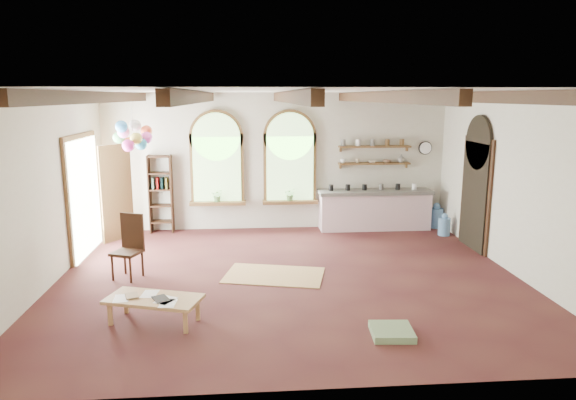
{
  "coord_description": "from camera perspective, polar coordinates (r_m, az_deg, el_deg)",
  "views": [
    {
      "loc": [
        -0.7,
        -8.49,
        3.12
      ],
      "look_at": [
        0.03,
        0.6,
        1.27
      ],
      "focal_mm": 32.0,
      "sensor_mm": 36.0,
      "label": 1
    }
  ],
  "objects": [
    {
      "name": "table_book",
      "position": [
        7.59,
        -17.62,
        -10.21
      ],
      "size": [
        0.24,
        0.29,
        0.02
      ],
      "primitive_type": "imported",
      "rotation": [
        0.0,
        0.0,
        0.32
      ],
      "color": "olive",
      "rests_on": "coffee_table"
    },
    {
      "name": "floor_mat",
      "position": [
        9.17,
        -1.55,
        -8.34
      ],
      "size": [
        1.91,
        1.42,
        0.02
      ],
      "primitive_type": "cube",
      "rotation": [
        0.0,
        0.0,
        -0.23
      ],
      "color": "tan",
      "rests_on": "floor"
    },
    {
      "name": "water_jug_b",
      "position": [
        12.85,
        16.14,
        -1.81
      ],
      "size": [
        0.31,
        0.31,
        0.61
      ],
      "color": "#5A8CC0",
      "rests_on": "floor"
    },
    {
      "name": "window_left",
      "position": [
        12.03,
        -7.91,
        4.28
      ],
      "size": [
        1.3,
        0.28,
        2.2
      ],
      "color": "brown",
      "rests_on": "floor"
    },
    {
      "name": "shelf_cup_b",
      "position": [
        12.24,
        7.74,
        4.33
      ],
      "size": [
        0.1,
        0.1,
        0.09
      ],
      "primitive_type": "imported",
      "color": "beige",
      "rests_on": "wall_shelf_lower"
    },
    {
      "name": "kitchen_counter",
      "position": [
        12.35,
        9.58,
        -1.03
      ],
      "size": [
        2.68,
        0.62,
        0.94
      ],
      "color": "beige",
      "rests_on": "floor"
    },
    {
      "name": "bookshelf",
      "position": [
        12.18,
        -13.96,
        0.65
      ],
      "size": [
        0.53,
        0.32,
        1.8
      ],
      "color": "#382111",
      "rests_on": "floor"
    },
    {
      "name": "coffee_table",
      "position": [
        7.5,
        -14.68,
        -10.74
      ],
      "size": [
        1.42,
        0.96,
        0.37
      ],
      "color": "#AB7D4E",
      "rests_on": "floor"
    },
    {
      "name": "wall_clock",
      "position": [
        12.73,
        15.01,
        5.6
      ],
      "size": [
        0.32,
        0.04,
        0.32
      ],
      "primitive_type": "cylinder",
      "rotation": [
        1.57,
        0.0,
        0.0
      ],
      "color": "black",
      "rests_on": "wall_back"
    },
    {
      "name": "left_doorway",
      "position": [
        10.97,
        -21.74,
        0.32
      ],
      "size": [
        0.1,
        1.9,
        2.5
      ],
      "primitive_type": "cube",
      "color": "brown",
      "rests_on": "floor"
    },
    {
      "name": "shelf_bowl_a",
      "position": [
        12.32,
        9.33,
        4.24
      ],
      "size": [
        0.22,
        0.22,
        0.05
      ],
      "primitive_type": "imported",
      "color": "beige",
      "rests_on": "wall_shelf_lower"
    },
    {
      "name": "shelf_bowl_b",
      "position": [
        12.41,
        10.9,
        4.25
      ],
      "size": [
        0.2,
        0.2,
        0.06
      ],
      "primitive_type": "imported",
      "color": "#8C664C",
      "rests_on": "wall_shelf_lower"
    },
    {
      "name": "wall_shelf_lower",
      "position": [
        12.34,
        9.55,
        4.02
      ],
      "size": [
        1.7,
        0.24,
        0.04
      ],
      "primitive_type": "cube",
      "color": "brown",
      "rests_on": "wall_back"
    },
    {
      "name": "wall_shelf_upper",
      "position": [
        12.3,
        9.61,
        5.87
      ],
      "size": [
        1.7,
        0.24,
        0.04
      ],
      "primitive_type": "cube",
      "color": "brown",
      "rests_on": "wall_back"
    },
    {
      "name": "shelf_cup_a",
      "position": [
        12.17,
        6.12,
        4.34
      ],
      "size": [
        0.12,
        0.1,
        0.1
      ],
      "primitive_type": "imported",
      "color": "white",
      "rests_on": "wall_shelf_lower"
    },
    {
      "name": "balloon_cluster",
      "position": [
        10.84,
        -16.87,
        6.81
      ],
      "size": [
        0.8,
        0.83,
        1.15
      ],
      "color": "white",
      "rests_on": "floor"
    },
    {
      "name": "tablet",
      "position": [
        7.4,
        -13.95,
        -10.6
      ],
      "size": [
        0.3,
        0.33,
        0.01
      ],
      "primitive_type": "cube",
      "rotation": [
        0.0,
        0.0,
        0.48
      ],
      "color": "black",
      "rests_on": "coffee_table"
    },
    {
      "name": "ceiling_beams",
      "position": [
        8.52,
        0.14,
        11.37
      ],
      "size": [
        6.2,
        6.8,
        0.18
      ],
      "primitive_type": null,
      "color": "#382111",
      "rests_on": "ceiling"
    },
    {
      "name": "right_doorway",
      "position": [
        11.2,
        20.03,
        0.4
      ],
      "size": [
        0.1,
        1.3,
        2.4
      ],
      "primitive_type": "cube",
      "color": "black",
      "rests_on": "floor"
    },
    {
      "name": "potted_plant_right",
      "position": [
        12.07,
        0.25,
        0.65
      ],
      "size": [
        0.27,
        0.23,
        0.3
      ],
      "primitive_type": "imported",
      "color": "#598C4C",
      "rests_on": "window_right"
    },
    {
      "name": "floor",
      "position": [
        9.07,
        0.13,
        -8.62
      ],
      "size": [
        8.0,
        8.0,
        0.0
      ],
      "primitive_type": "plane",
      "color": "#502521",
      "rests_on": "ground"
    },
    {
      "name": "potted_plant_left",
      "position": [
        12.04,
        -7.83,
        0.52
      ],
      "size": [
        0.27,
        0.23,
        0.3
      ],
      "primitive_type": "imported",
      "color": "#598C4C",
      "rests_on": "window_left"
    },
    {
      "name": "window_right",
      "position": [
        12.05,
        0.21,
        4.4
      ],
      "size": [
        1.3,
        0.28,
        2.2
      ],
      "color": "brown",
      "rests_on": "floor"
    },
    {
      "name": "floor_cushion",
      "position": [
        7.16,
        11.46,
        -14.15
      ],
      "size": [
        0.58,
        0.58,
        0.09
      ],
      "primitive_type": "cube",
      "rotation": [
        0.0,
        0.0,
        -0.08
      ],
      "color": "#6D885E",
      "rests_on": "floor"
    },
    {
      "name": "water_jug_a",
      "position": [
        12.2,
        16.97,
        -2.75
      ],
      "size": [
        0.27,
        0.27,
        0.52
      ],
      "color": "#5A8CC0",
      "rests_on": "floor"
    },
    {
      "name": "shelf_vase",
      "position": [
        12.5,
        12.46,
        4.54
      ],
      "size": [
        0.18,
        0.18,
        0.19
      ],
      "primitive_type": "imported",
      "color": "slate",
      "rests_on": "wall_shelf_lower"
    },
    {
      "name": "side_chair",
      "position": [
        9.38,
        -17.33,
        -6.38
      ],
      "size": [
        0.58,
        0.58,
        1.12
      ],
      "color": "#382111",
      "rests_on": "floor"
    }
  ]
}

